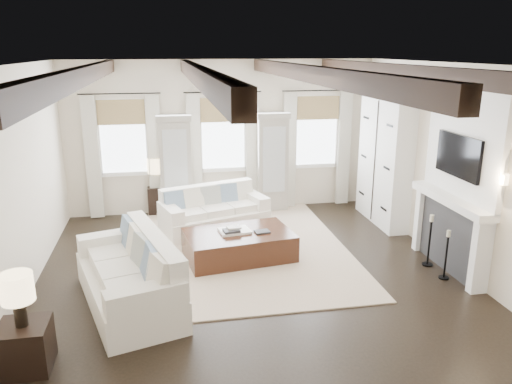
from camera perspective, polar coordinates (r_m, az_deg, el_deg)
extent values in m
plane|color=black|center=(7.60, -0.11, -10.54)|extent=(7.50, 7.50, 0.00)
cube|color=beige|center=(10.66, -3.81, 6.30)|extent=(6.50, 0.04, 3.20)
cube|color=beige|center=(3.66, 10.96, -13.86)|extent=(6.50, 0.04, 3.20)
cube|color=beige|center=(7.21, -26.42, -0.16)|extent=(0.04, 7.50, 3.20)
cube|color=beige|center=(8.25, 22.69, 2.17)|extent=(0.04, 7.50, 3.20)
cube|color=white|center=(6.80, -0.12, 14.33)|extent=(6.50, 7.50, 0.04)
cube|color=black|center=(6.76, -19.25, 12.43)|extent=(0.16, 7.40, 0.22)
cube|color=black|center=(6.71, -6.61, 13.18)|extent=(0.16, 7.40, 0.22)
cube|color=black|center=(6.98, 6.11, 13.31)|extent=(0.16, 7.40, 0.22)
cube|color=black|center=(7.52, 17.04, 12.91)|extent=(0.16, 7.40, 0.22)
cube|color=white|center=(10.58, -14.94, 5.99)|extent=(0.90, 0.03, 1.45)
cube|color=olive|center=(10.45, -15.18, 8.80)|extent=(0.94, 0.04, 0.50)
cube|color=beige|center=(10.62, -18.17, 3.68)|extent=(0.28, 0.08, 2.50)
cube|color=beige|center=(10.52, -11.46, 4.06)|extent=(0.28, 0.08, 2.50)
cylinder|color=black|center=(10.36, -15.35, 10.79)|extent=(1.60, 0.02, 0.02)
cube|color=white|center=(10.62, -3.80, 6.54)|extent=(0.90, 0.03, 1.45)
cube|color=olive|center=(10.49, -3.81, 9.34)|extent=(0.94, 0.04, 0.50)
cube|color=beige|center=(10.54, -7.05, 4.27)|extent=(0.28, 0.08, 2.50)
cube|color=beige|center=(10.69, -0.38, 4.56)|extent=(0.28, 0.08, 2.50)
cylinder|color=black|center=(10.40, -3.82, 11.33)|extent=(1.60, 0.02, 0.02)
cube|color=white|center=(11.05, 6.89, 6.83)|extent=(0.90, 0.03, 1.45)
cube|color=olive|center=(10.92, 7.08, 9.52)|extent=(0.94, 0.04, 0.50)
cube|color=beige|center=(10.86, 3.84, 4.71)|extent=(0.28, 0.08, 2.50)
cube|color=beige|center=(11.22, 10.01, 4.87)|extent=(0.28, 0.08, 2.50)
cylinder|color=black|center=(10.84, 7.23, 11.44)|extent=(1.60, 0.02, 0.02)
cube|color=#A39E92|center=(10.50, -9.17, 2.63)|extent=(0.64, 0.38, 2.00)
cube|color=#B2B7BA|center=(10.27, -9.18, 3.19)|extent=(0.48, 0.02, 1.40)
cube|color=#A39E92|center=(10.30, -9.44, 8.37)|extent=(0.70, 0.42, 0.12)
cube|color=#A39E92|center=(10.73, 1.84, 3.13)|extent=(0.64, 0.38, 2.00)
cube|color=#B2B7BA|center=(10.51, 2.08, 3.68)|extent=(0.48, 0.02, 1.40)
cube|color=#A39E92|center=(10.55, 1.89, 8.75)|extent=(0.70, 0.42, 0.12)
cube|color=#252527|center=(8.50, 21.42, -4.73)|extent=(0.18, 1.50, 1.10)
cube|color=black|center=(8.53, 21.14, -5.69)|extent=(0.10, 0.90, 0.70)
cube|color=white|center=(7.85, 24.28, -6.78)|extent=(0.26, 0.14, 1.10)
cube|color=white|center=(9.14, 18.54, -3.01)|extent=(0.26, 0.14, 1.10)
cube|color=white|center=(8.27, 21.43, -0.82)|extent=(0.32, 1.90, 0.12)
cube|color=white|center=(8.13, 22.77, 5.58)|extent=(0.10, 1.90, 1.80)
cube|color=black|center=(8.13, 22.17, 3.85)|extent=(0.07, 1.10, 0.64)
cylinder|color=#FFD899|center=(7.33, 26.55, 1.29)|extent=(0.10, 0.10, 0.14)
cube|color=silver|center=(10.23, 14.47, 3.40)|extent=(0.40, 1.70, 2.50)
cube|color=black|center=(10.14, 13.39, 3.37)|extent=(0.01, 0.02, 2.40)
cube|color=#BDA78E|center=(9.04, -1.37, -5.98)|extent=(3.47, 5.04, 0.02)
cube|color=white|center=(9.68, -4.73, -3.38)|extent=(2.18, 1.47, 0.38)
cube|color=white|center=(9.85, -5.61, -0.43)|extent=(1.88, 0.78, 0.48)
cube|color=white|center=(9.28, -9.74, -2.37)|extent=(0.50, 0.89, 0.25)
cube|color=white|center=(9.94, -0.15, -0.88)|extent=(0.50, 0.89, 0.25)
cube|color=white|center=(9.36, -7.75, -2.50)|extent=(0.68, 0.71, 0.13)
cube|color=white|center=(9.55, -4.65, -2.01)|extent=(0.68, 0.71, 0.13)
cube|color=white|center=(9.78, -1.69, -1.53)|extent=(0.68, 0.71, 0.13)
cube|color=slate|center=(9.46, -9.22, -1.09)|extent=(0.44, 0.32, 0.42)
cube|color=silver|center=(9.57, -7.20, -0.79)|extent=(0.44, 0.32, 0.42)
cube|color=beige|center=(9.70, -5.24, -0.50)|extent=(0.44, 0.32, 0.42)
cube|color=slate|center=(9.84, -3.33, -0.22)|extent=(0.44, 0.32, 0.42)
cube|color=silver|center=(9.99, -1.47, 0.05)|extent=(0.44, 0.32, 0.42)
cube|color=white|center=(7.20, -14.36, -10.77)|extent=(1.63, 2.47, 0.43)
cube|color=white|center=(7.08, -11.50, -6.72)|extent=(0.84, 2.15, 0.54)
cube|color=white|center=(7.96, -16.17, -5.45)|extent=(1.02, 0.54, 0.28)
cube|color=white|center=(6.17, -12.45, -11.68)|extent=(1.02, 0.54, 0.28)
cube|color=white|center=(7.63, -15.98, -6.89)|extent=(0.79, 0.77, 0.15)
cube|color=white|center=(7.07, -14.95, -8.72)|extent=(0.79, 0.77, 0.15)
cube|color=white|center=(6.51, -13.73, -10.87)|extent=(0.79, 0.77, 0.15)
cube|color=slate|center=(7.77, -14.46, -4.57)|extent=(0.35, 0.50, 0.47)
cube|color=silver|center=(7.39, -13.75, -5.58)|extent=(0.35, 0.50, 0.47)
cube|color=beige|center=(7.02, -12.96, -6.70)|extent=(0.35, 0.50, 0.47)
cube|color=slate|center=(6.66, -12.08, -7.94)|extent=(0.35, 0.50, 0.47)
cube|color=silver|center=(6.30, -11.10, -9.32)|extent=(0.35, 0.50, 0.47)
cube|color=black|center=(8.42, -1.98, -6.10)|extent=(1.88, 1.33, 0.46)
cube|color=white|center=(8.36, -2.46, -4.45)|extent=(0.55, 0.45, 0.04)
cube|color=#262628|center=(8.25, -2.83, -4.44)|extent=(0.29, 0.23, 0.04)
cube|color=beige|center=(8.30, -2.55, -4.06)|extent=(0.24, 0.20, 0.03)
cube|color=#262628|center=(8.32, 0.70, -4.56)|extent=(0.26, 0.21, 0.03)
cube|color=black|center=(6.25, -24.86, -15.75)|extent=(0.53, 0.53, 0.53)
cylinder|color=black|center=(6.05, -25.33, -12.41)|extent=(0.14, 0.14, 0.29)
cylinder|color=#F9D89E|center=(5.92, -25.68, -9.83)|extent=(0.35, 0.35, 0.31)
cube|color=black|center=(10.85, -11.18, -0.87)|extent=(0.40, 0.40, 0.59)
cylinder|color=black|center=(10.73, -11.30, 1.41)|extent=(0.14, 0.14, 0.30)
cylinder|color=#F9D89E|center=(10.66, -11.39, 3.01)|extent=(0.36, 0.36, 0.32)
cylinder|color=black|center=(8.32, 20.65, -9.14)|extent=(0.16, 0.16, 0.02)
cylinder|color=black|center=(8.18, 20.89, -6.99)|extent=(0.03, 0.03, 0.70)
cylinder|color=beige|center=(8.05, 21.16, -4.45)|extent=(0.06, 0.06, 0.10)
cylinder|color=black|center=(8.70, 18.97, -7.82)|extent=(0.17, 0.17, 0.02)
cylinder|color=black|center=(8.57, 19.20, -5.54)|extent=(0.03, 0.03, 0.76)
cylinder|color=beige|center=(8.42, 19.46, -2.85)|extent=(0.07, 0.07, 0.11)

